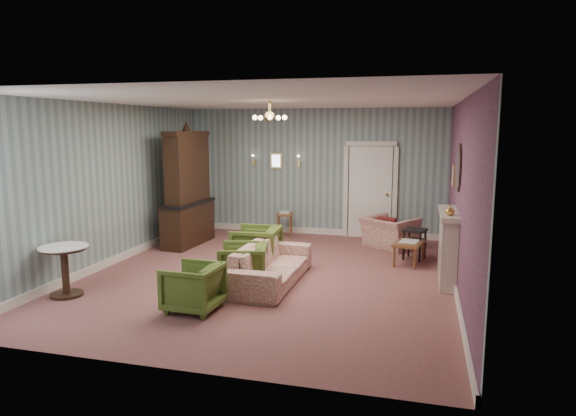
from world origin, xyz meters
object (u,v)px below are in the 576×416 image
(olive_chair_a, at_px, (193,285))
(pedestal_table, at_px, (65,271))
(dresser, at_px, (187,185))
(olive_chair_c, at_px, (256,245))
(fireplace, at_px, (448,247))
(olive_chair_b, at_px, (243,263))
(side_table_black, at_px, (414,244))
(sofa_chintz, at_px, (271,257))
(wingback_chair, at_px, (390,227))
(coffee_table, at_px, (409,252))

(olive_chair_a, distance_m, pedestal_table, 2.08)
(dresser, xyz_separation_m, pedestal_table, (-0.27, -3.54, -0.89))
(olive_chair_c, relative_size, dresser, 0.32)
(dresser, distance_m, fireplace, 5.43)
(olive_chair_b, relative_size, side_table_black, 1.26)
(olive_chair_b, bearing_deg, side_table_black, 118.53)
(sofa_chintz, bearing_deg, fireplace, -73.18)
(olive_chair_b, xyz_separation_m, side_table_black, (2.58, 2.34, -0.08))
(wingback_chair, bearing_deg, side_table_black, 155.24)
(wingback_chair, xyz_separation_m, fireplace, (1.05, -2.12, 0.15))
(olive_chair_b, bearing_deg, sofa_chintz, 110.69)
(olive_chair_a, xyz_separation_m, pedestal_table, (-2.08, 0.07, 0.02))
(pedestal_table, bearing_deg, fireplace, 21.82)
(dresser, xyz_separation_m, fireplace, (5.21, -1.35, -0.69))
(olive_chair_c, relative_size, pedestal_table, 1.06)
(side_table_black, relative_size, pedestal_table, 0.77)
(olive_chair_a, bearing_deg, sofa_chintz, 158.13)
(sofa_chintz, bearing_deg, olive_chair_c, 33.47)
(fireplace, bearing_deg, side_table_black, 112.58)
(olive_chair_a, xyz_separation_m, olive_chair_c, (0.14, 2.28, 0.05))
(sofa_chintz, xyz_separation_m, side_table_black, (2.19, 2.08, -0.13))
(fireplace, height_order, pedestal_table, fireplace)
(olive_chair_b, relative_size, dresser, 0.29)
(olive_chair_a, xyz_separation_m, side_table_black, (2.86, 3.55, -0.06))
(olive_chair_a, distance_m, coffee_table, 4.26)
(olive_chair_c, bearing_deg, fireplace, 86.31)
(olive_chair_b, relative_size, fireplace, 0.53)
(olive_chair_c, distance_m, coffee_table, 2.80)
(wingback_chair, xyz_separation_m, dresser, (-4.16, -0.77, 0.84))
(olive_chair_a, height_order, coffee_table, olive_chair_a)
(olive_chair_a, relative_size, fireplace, 0.51)
(olive_chair_b, relative_size, pedestal_table, 0.97)
(side_table_black, xyz_separation_m, pedestal_table, (-4.95, -3.48, 0.09))
(olive_chair_a, bearing_deg, dresser, -150.60)
(sofa_chintz, relative_size, side_table_black, 3.66)
(sofa_chintz, height_order, pedestal_table, sofa_chintz)
(olive_chair_c, height_order, wingback_chair, wingback_chair)
(olive_chair_a, relative_size, sofa_chintz, 0.33)
(side_table_black, bearing_deg, dresser, 179.22)
(sofa_chintz, xyz_separation_m, fireplace, (2.73, 0.79, 0.16))
(wingback_chair, bearing_deg, olive_chair_b, 90.64)
(olive_chair_a, xyz_separation_m, fireplace, (3.40, 2.26, 0.22))
(wingback_chair, distance_m, side_table_black, 0.99)
(olive_chair_c, height_order, sofa_chintz, sofa_chintz)
(olive_chair_c, bearing_deg, dresser, -127.48)
(sofa_chintz, xyz_separation_m, pedestal_table, (-2.75, -1.40, -0.04))
(olive_chair_a, xyz_separation_m, sofa_chintz, (0.67, 1.47, 0.06))
(sofa_chintz, bearing_deg, coffee_table, -49.61)
(side_table_black, bearing_deg, pedestal_table, -144.87)
(coffee_table, bearing_deg, olive_chair_b, -140.98)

